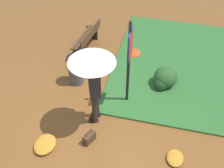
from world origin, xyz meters
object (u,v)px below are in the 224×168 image
(person_with_umbrella, at_px, (93,71))
(park_bench, at_px, (87,39))
(handbag, at_px, (89,138))
(info_sign_post, at_px, (129,55))
(trash_bin, at_px, (76,70))

(person_with_umbrella, xyz_separation_m, park_bench, (-2.73, -1.05, -1.15))
(handbag, bearing_deg, person_with_umbrella, -177.63)
(info_sign_post, distance_m, park_bench, 2.69)
(trash_bin, bearing_deg, handbag, 26.78)
(trash_bin, bearing_deg, info_sign_post, 75.43)
(person_with_umbrella, xyz_separation_m, trash_bin, (-1.24, -0.90, -1.13))
(info_sign_post, bearing_deg, trash_bin, -104.57)
(person_with_umbrella, bearing_deg, info_sign_post, 145.63)
(person_with_umbrella, distance_m, trash_bin, 1.91)
(handbag, height_order, park_bench, park_bench)
(handbag, relative_size, park_bench, 0.26)
(park_bench, xyz_separation_m, trash_bin, (1.48, 0.15, 0.02))
(park_bench, distance_m, trash_bin, 1.49)
(park_bench, bearing_deg, person_with_umbrella, 21.03)
(handbag, distance_m, trash_bin, 2.07)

